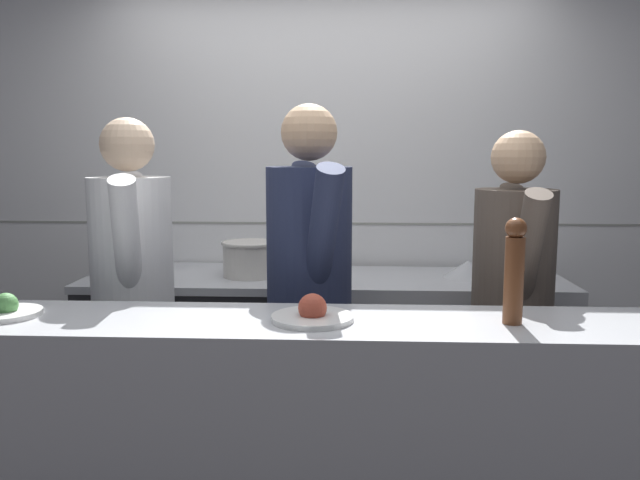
{
  "coord_description": "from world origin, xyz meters",
  "views": [
    {
      "loc": [
        0.15,
        -2.2,
        1.55
      ],
      "look_at": [
        0.01,
        0.7,
        1.15
      ],
      "focal_mm": 35.0,
      "sensor_mm": 36.0,
      "label": 1
    }
  ],
  "objects_px": {
    "plated_dish_main": "(6,310)",
    "chef_head_cook": "(133,295)",
    "pepper_mill": "(514,269)",
    "oven_range": "(207,356)",
    "plated_dish_appetiser": "(312,314)",
    "chef_sous": "(309,291)",
    "sauce_pot": "(250,258)",
    "mixing_bowl_steel": "(468,269)",
    "stock_pot": "(145,259)",
    "chef_line": "(512,306)"
  },
  "relations": [
    {
      "from": "stock_pot",
      "to": "plated_dish_main",
      "type": "distance_m",
      "value": 1.23
    },
    {
      "from": "sauce_pot",
      "to": "chef_line",
      "type": "height_order",
      "value": "chef_line"
    },
    {
      "from": "chef_head_cook",
      "to": "chef_sous",
      "type": "height_order",
      "value": "chef_sous"
    },
    {
      "from": "mixing_bowl_steel",
      "to": "plated_dish_appetiser",
      "type": "xyz_separation_m",
      "value": [
        -0.74,
        -1.3,
        0.08
      ]
    },
    {
      "from": "oven_range",
      "to": "mixing_bowl_steel",
      "type": "relative_size",
      "value": 4.64
    },
    {
      "from": "sauce_pot",
      "to": "mixing_bowl_steel",
      "type": "distance_m",
      "value": 1.15
    },
    {
      "from": "pepper_mill",
      "to": "chef_line",
      "type": "height_order",
      "value": "chef_line"
    },
    {
      "from": "oven_range",
      "to": "chef_sous",
      "type": "relative_size",
      "value": 0.69
    },
    {
      "from": "chef_sous",
      "to": "chef_line",
      "type": "height_order",
      "value": "chef_sous"
    },
    {
      "from": "chef_head_cook",
      "to": "plated_dish_appetiser",
      "type": "bearing_deg",
      "value": -52.4
    },
    {
      "from": "oven_range",
      "to": "mixing_bowl_steel",
      "type": "height_order",
      "value": "mixing_bowl_steel"
    },
    {
      "from": "sauce_pot",
      "to": "chef_sous",
      "type": "distance_m",
      "value": 0.73
    },
    {
      "from": "chef_sous",
      "to": "pepper_mill",
      "type": "bearing_deg",
      "value": -58.41
    },
    {
      "from": "plated_dish_main",
      "to": "plated_dish_appetiser",
      "type": "xyz_separation_m",
      "value": [
        1.03,
        -0.0,
        0.0
      ]
    },
    {
      "from": "chef_head_cook",
      "to": "chef_line",
      "type": "distance_m",
      "value": 1.62
    },
    {
      "from": "sauce_pot",
      "to": "chef_head_cook",
      "type": "xyz_separation_m",
      "value": [
        -0.41,
        -0.61,
        -0.06
      ]
    },
    {
      "from": "oven_range",
      "to": "plated_dish_appetiser",
      "type": "distance_m",
      "value": 1.54
    },
    {
      "from": "stock_pot",
      "to": "pepper_mill",
      "type": "xyz_separation_m",
      "value": [
        1.61,
        -1.24,
        0.19
      ]
    },
    {
      "from": "oven_range",
      "to": "chef_line",
      "type": "distance_m",
      "value": 1.66
    },
    {
      "from": "stock_pot",
      "to": "chef_head_cook",
      "type": "bearing_deg",
      "value": -76.05
    },
    {
      "from": "pepper_mill",
      "to": "stock_pot",
      "type": "bearing_deg",
      "value": 142.46
    },
    {
      "from": "stock_pot",
      "to": "plated_dish_appetiser",
      "type": "distance_m",
      "value": 1.57
    },
    {
      "from": "pepper_mill",
      "to": "chef_line",
      "type": "xyz_separation_m",
      "value": [
        0.16,
        0.63,
        -0.27
      ]
    },
    {
      "from": "pepper_mill",
      "to": "chef_sous",
      "type": "xyz_separation_m",
      "value": [
        -0.69,
        0.6,
        -0.21
      ]
    },
    {
      "from": "oven_range",
      "to": "sauce_pot",
      "type": "bearing_deg",
      "value": -10.2
    },
    {
      "from": "oven_range",
      "to": "pepper_mill",
      "type": "distance_m",
      "value": 1.96
    },
    {
      "from": "chef_head_cook",
      "to": "chef_line",
      "type": "xyz_separation_m",
      "value": [
        1.62,
        0.01,
        -0.03
      ]
    },
    {
      "from": "stock_pot",
      "to": "mixing_bowl_steel",
      "type": "bearing_deg",
      "value": 2.29
    },
    {
      "from": "sauce_pot",
      "to": "chef_line",
      "type": "distance_m",
      "value": 1.36
    },
    {
      "from": "mixing_bowl_steel",
      "to": "stock_pot",
      "type": "bearing_deg",
      "value": -177.71
    },
    {
      "from": "plated_dish_main",
      "to": "chef_sous",
      "type": "height_order",
      "value": "chef_sous"
    },
    {
      "from": "plated_dish_main",
      "to": "chef_head_cook",
      "type": "bearing_deg",
      "value": 70.5
    },
    {
      "from": "mixing_bowl_steel",
      "to": "chef_line",
      "type": "bearing_deg",
      "value": -84.99
    },
    {
      "from": "plated_dish_main",
      "to": "pepper_mill",
      "type": "bearing_deg",
      "value": -0.26
    },
    {
      "from": "sauce_pot",
      "to": "chef_sous",
      "type": "bearing_deg",
      "value": -60.63
    },
    {
      "from": "stock_pot",
      "to": "chef_line",
      "type": "bearing_deg",
      "value": -19.04
    },
    {
      "from": "oven_range",
      "to": "plated_dish_appetiser",
      "type": "height_order",
      "value": "plated_dish_appetiser"
    },
    {
      "from": "mixing_bowl_steel",
      "to": "chef_head_cook",
      "type": "height_order",
      "value": "chef_head_cook"
    },
    {
      "from": "plated_dish_main",
      "to": "mixing_bowl_steel",
      "type": "bearing_deg",
      "value": 36.22
    },
    {
      "from": "sauce_pot",
      "to": "plated_dish_main",
      "type": "xyz_separation_m",
      "value": [
        -0.62,
        -1.22,
        0.02
      ]
    },
    {
      "from": "pepper_mill",
      "to": "chef_line",
      "type": "bearing_deg",
      "value": 75.61
    },
    {
      "from": "plated_dish_appetiser",
      "to": "pepper_mill",
      "type": "relative_size",
      "value": 0.79
    },
    {
      "from": "chef_sous",
      "to": "mixing_bowl_steel",
      "type": "bearing_deg",
      "value": 24.18
    },
    {
      "from": "pepper_mill",
      "to": "plated_dish_main",
      "type": "bearing_deg",
      "value": 179.74
    },
    {
      "from": "oven_range",
      "to": "stock_pot",
      "type": "distance_m",
      "value": 0.63
    },
    {
      "from": "plated_dish_appetiser",
      "to": "mixing_bowl_steel",
      "type": "bearing_deg",
      "value": 60.3
    },
    {
      "from": "plated_dish_appetiser",
      "to": "chef_line",
      "type": "relative_size",
      "value": 0.16
    },
    {
      "from": "sauce_pot",
      "to": "chef_head_cook",
      "type": "bearing_deg",
      "value": -123.56
    },
    {
      "from": "chef_head_cook",
      "to": "chef_line",
      "type": "bearing_deg",
      "value": -15.1
    },
    {
      "from": "plated_dish_appetiser",
      "to": "oven_range",
      "type": "bearing_deg",
      "value": 117.34
    }
  ]
}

